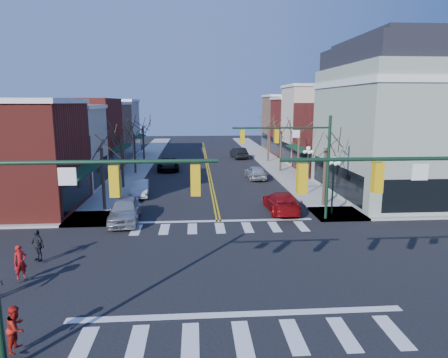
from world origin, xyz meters
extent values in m
plane|color=black|center=(0.00, 0.00, 0.00)|extent=(160.00, 160.00, 0.00)
cube|color=#9E9B93|center=(-8.75, 20.00, 0.07)|extent=(3.50, 70.00, 0.15)
cube|color=#9E9B93|center=(8.75, 20.00, 0.07)|extent=(3.50, 70.00, 0.15)
cube|color=maroon|center=(-15.50, 11.75, 4.00)|extent=(10.00, 8.50, 8.00)
cube|color=beige|center=(-15.50, 19.50, 3.75)|extent=(10.00, 7.00, 7.50)
cube|color=maroon|center=(-15.50, 27.50, 4.25)|extent=(10.00, 9.00, 8.50)
cube|color=#966D53|center=(-15.50, 35.75, 3.90)|extent=(10.00, 7.50, 7.80)
cube|color=beige|center=(-15.50, 43.50, 4.10)|extent=(10.00, 8.00, 8.20)
cube|color=maroon|center=(15.50, 25.75, 4.00)|extent=(10.00, 8.50, 8.00)
cube|color=beige|center=(15.50, 33.50, 5.00)|extent=(10.00, 7.00, 10.00)
cube|color=maroon|center=(15.50, 41.00, 4.25)|extent=(10.00, 8.00, 8.50)
cube|color=#966D53|center=(15.50, 49.00, 4.50)|extent=(10.00, 8.00, 9.00)
cube|color=#94A28C|center=(16.50, 14.50, 5.50)|extent=(12.00, 14.00, 11.00)
cube|color=white|center=(16.50, 14.50, 9.60)|extent=(12.25, 14.25, 0.50)
cube|color=black|center=(16.50, 14.50, 11.90)|extent=(11.40, 13.40, 1.80)
cube|color=black|center=(16.50, 14.50, 13.00)|extent=(9.80, 11.80, 0.60)
cylinder|color=#14331E|center=(-4.15, -7.40, 6.40)|extent=(6.50, 0.12, 0.12)
cube|color=gold|center=(-3.83, -7.40, 5.85)|extent=(0.28, 0.28, 0.90)
cube|color=gold|center=(-1.55, -7.40, 5.85)|extent=(0.28, 0.28, 0.90)
cylinder|color=#14331E|center=(4.15, -7.40, 6.40)|extent=(6.50, 0.12, 0.12)
cube|color=gold|center=(3.83, -7.40, 5.85)|extent=(0.28, 0.28, 0.90)
cube|color=gold|center=(1.55, -7.40, 5.85)|extent=(0.28, 0.28, 0.90)
cylinder|color=#14331E|center=(7.40, 7.40, 3.60)|extent=(0.20, 0.20, 7.20)
cylinder|color=#14331E|center=(4.15, 7.40, 6.40)|extent=(6.50, 0.12, 0.12)
cube|color=gold|center=(3.83, 7.40, 5.85)|extent=(0.28, 0.28, 0.90)
cube|color=gold|center=(1.55, 7.40, 5.85)|extent=(0.28, 0.28, 0.90)
cylinder|color=#14331E|center=(8.20, 8.50, 2.00)|extent=(0.12, 0.12, 4.00)
sphere|color=white|center=(8.20, 8.50, 4.15)|extent=(0.36, 0.36, 0.36)
cylinder|color=#14331E|center=(8.20, 15.00, 2.00)|extent=(0.12, 0.12, 4.00)
sphere|color=white|center=(8.20, 15.00, 4.15)|extent=(0.36, 0.36, 0.36)
cylinder|color=#382B21|center=(-8.40, 11.00, 2.38)|extent=(0.24, 0.24, 4.76)
cylinder|color=#382B21|center=(-8.40, 19.00, 2.52)|extent=(0.24, 0.24, 5.04)
cylinder|color=#382B21|center=(-8.40, 27.00, 2.27)|extent=(0.24, 0.24, 4.55)
cylinder|color=#382B21|center=(-8.40, 35.00, 2.45)|extent=(0.24, 0.24, 4.90)
cylinder|color=#382B21|center=(8.40, 11.00, 2.31)|extent=(0.24, 0.24, 4.62)
cylinder|color=#382B21|center=(8.40, 19.00, 2.59)|extent=(0.24, 0.24, 5.18)
cylinder|color=#382B21|center=(8.40, 27.00, 2.42)|extent=(0.24, 0.24, 4.83)
cylinder|color=#382B21|center=(8.40, 35.00, 2.48)|extent=(0.24, 0.24, 4.97)
imported|color=#AEAEB3|center=(-6.40, 8.00, 0.85)|extent=(2.43, 5.15, 1.70)
imported|color=silver|center=(-6.40, 15.74, 0.68)|extent=(1.74, 4.20, 1.35)
imported|color=black|center=(-4.80, 29.32, 0.76)|extent=(2.77, 5.57, 1.52)
imported|color=#9B0E10|center=(4.82, 9.87, 0.75)|extent=(2.15, 5.17, 1.49)
imported|color=silver|center=(4.80, 22.79, 0.74)|extent=(2.09, 4.49, 1.49)
imported|color=black|center=(4.80, 39.08, 0.79)|extent=(2.26, 4.99, 1.59)
imported|color=#AB1213|center=(-9.52, -1.01, 0.94)|extent=(0.67, 0.67, 1.57)
imported|color=#B21B13|center=(-7.37, -6.50, 0.91)|extent=(0.62, 0.77, 1.53)
imported|color=black|center=(-9.54, 1.11, 0.97)|extent=(1.00, 0.90, 1.63)
camera|label=1|loc=(-1.55, -18.64, 8.03)|focal=32.00mm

